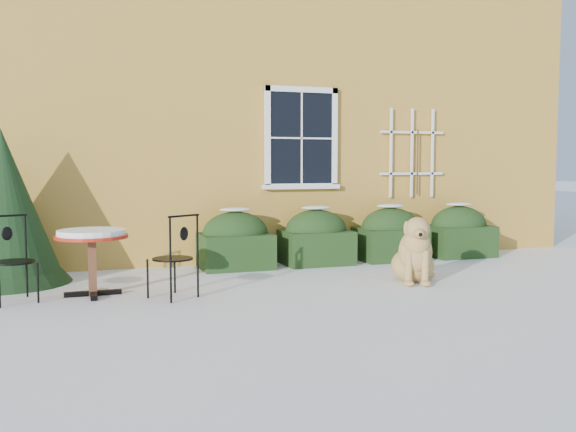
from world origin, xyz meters
name	(u,v)px	position (x,y,z in m)	size (l,w,h in m)	color
ground	(316,301)	(0.00, 0.00, 0.00)	(80.00, 80.00, 0.00)	white
house	(197,86)	(0.00, 7.00, 3.22)	(12.40, 8.40, 6.40)	gold
hedge_row	(354,237)	(1.65, 2.55, 0.40)	(4.95, 0.80, 0.91)	black
evergreen_shrub	(4,221)	(-3.46, 2.33, 0.82)	(1.68, 1.68, 2.03)	black
bistro_table	(92,241)	(-2.41, 1.15, 0.66)	(0.85, 0.85, 0.79)	black
patio_chair_near	(175,256)	(-1.50, 0.68, 0.49)	(0.60, 0.60, 0.99)	black
patio_chair_far	(12,259)	(-3.28, 1.10, 0.49)	(0.56, 0.55, 0.98)	black
dog	(414,255)	(1.63, 0.63, 0.37)	(0.76, 0.97, 0.91)	tan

